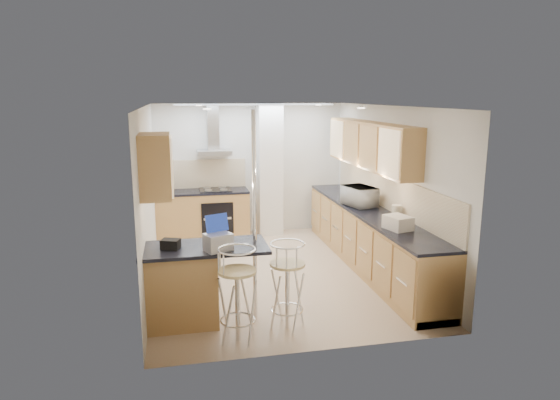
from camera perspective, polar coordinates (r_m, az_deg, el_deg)
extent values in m
plane|color=tan|center=(7.67, -0.62, -8.33)|extent=(4.80, 4.80, 0.00)
cube|color=silver|center=(9.67, -3.44, 3.56)|extent=(3.60, 0.04, 2.50)
cube|color=silver|center=(5.07, 4.71, -4.28)|extent=(3.60, 0.04, 2.50)
cube|color=silver|center=(7.21, -14.82, 0.26)|extent=(0.04, 4.80, 2.50)
cube|color=silver|center=(7.88, 12.30, 1.37)|extent=(0.04, 4.80, 2.50)
cube|color=white|center=(7.20, -0.67, 10.67)|extent=(3.60, 4.80, 0.02)
cube|color=tan|center=(8.09, 10.24, 6.23)|extent=(0.34, 3.00, 0.72)
cube|color=tan|center=(5.76, -14.06, 3.80)|extent=(0.34, 0.62, 0.72)
cube|color=white|center=(7.89, 12.18, 0.87)|extent=(0.03, 4.40, 0.56)
cube|color=white|center=(9.57, -9.07, 2.92)|extent=(1.70, 0.03, 0.56)
cube|color=white|center=(9.53, -1.18, 3.45)|extent=(0.45, 0.40, 2.50)
cube|color=#B9BCBE|center=(9.29, -7.53, 5.43)|extent=(0.62, 0.48, 0.08)
cube|color=#B9BCBE|center=(9.39, -7.67, 8.20)|extent=(0.22, 0.20, 0.88)
cylinder|color=white|center=(5.85, -2.95, -2.03)|extent=(0.05, 0.05, 2.50)
cube|color=black|center=(9.15, -7.15, -2.11)|extent=(0.58, 0.02, 0.58)
cube|color=black|center=(9.35, -7.39, 1.17)|extent=(0.58, 0.50, 0.02)
cube|color=tan|center=(8.97, -2.96, 10.83)|extent=(2.80, 0.35, 0.02)
cube|color=tan|center=(7.95, 10.06, -4.45)|extent=(0.60, 4.40, 0.88)
cube|color=black|center=(7.83, 10.19, -1.22)|extent=(0.63, 4.40, 0.04)
cube|color=tan|center=(9.43, -8.82, -1.79)|extent=(1.70, 0.60, 0.88)
cube|color=black|center=(9.34, -8.91, 0.95)|extent=(1.70, 0.63, 0.04)
cube|color=tan|center=(6.04, -8.53, -9.69)|extent=(1.35, 0.62, 0.90)
cube|color=black|center=(5.88, -8.67, -5.43)|extent=(1.47, 0.72, 0.04)
imported|color=white|center=(8.03, 9.09, 0.42)|extent=(0.51, 0.64, 0.31)
cube|color=#A6A8AE|center=(5.67, -7.09, -4.79)|extent=(0.35, 0.31, 0.20)
cube|color=black|center=(5.83, -12.39, -4.94)|extent=(0.24, 0.21, 0.11)
cylinder|color=silver|center=(8.42, 9.31, 0.53)|extent=(0.14, 0.14, 0.19)
cylinder|color=silver|center=(8.43, 8.79, 0.40)|extent=(0.13, 0.13, 0.14)
cylinder|color=beige|center=(7.35, 13.17, -1.31)|extent=(0.15, 0.15, 0.19)
cylinder|color=white|center=(6.81, 13.04, -2.54)|extent=(0.12, 0.12, 0.15)
cube|color=silver|center=(6.75, 13.33, -2.53)|extent=(0.35, 0.40, 0.18)
cylinder|color=#B9BCBE|center=(9.38, -13.02, 1.67)|extent=(0.16, 0.16, 0.23)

